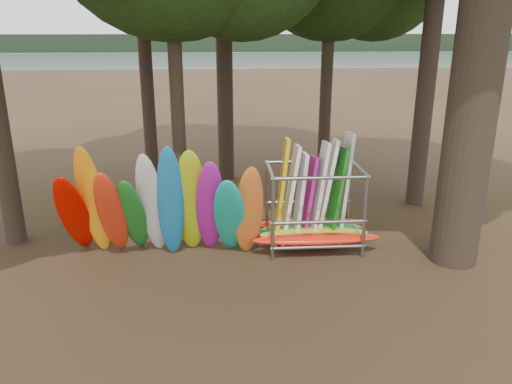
{
  "coord_description": "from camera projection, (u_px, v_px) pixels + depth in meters",
  "views": [
    {
      "loc": [
        -0.4,
        -10.49,
        5.37
      ],
      "look_at": [
        0.47,
        1.5,
        1.4
      ],
      "focal_mm": 35.0,
      "sensor_mm": 36.0,
      "label": 1
    }
  ],
  "objects": [
    {
      "name": "ground",
      "position": [
        241.0,
        269.0,
        11.65
      ],
      "size": [
        120.0,
        120.0,
        0.0
      ],
      "primitive_type": "plane",
      "color": "#47331E",
      "rests_on": "ground"
    },
    {
      "name": "lake",
      "position": [
        222.0,
        69.0,
        68.48
      ],
      "size": [
        160.0,
        160.0,
        0.0
      ],
      "primitive_type": "plane",
      "color": "gray",
      "rests_on": "ground"
    },
    {
      "name": "far_shore",
      "position": [
        220.0,
        43.0,
        115.21
      ],
      "size": [
        160.0,
        4.0,
        4.0
      ],
      "primitive_type": "cube",
      "color": "black",
      "rests_on": "ground"
    },
    {
      "name": "kayak_row",
      "position": [
        161.0,
        209.0,
        11.78
      ],
      "size": [
        4.92,
        2.04,
        3.1
      ],
      "color": "#C50A00",
      "rests_on": "ground"
    },
    {
      "name": "storage_rack",
      "position": [
        313.0,
        210.0,
        12.61
      ],
      "size": [
        3.22,
        1.56,
        2.91
      ],
      "color": "slate",
      "rests_on": "ground"
    }
  ]
}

